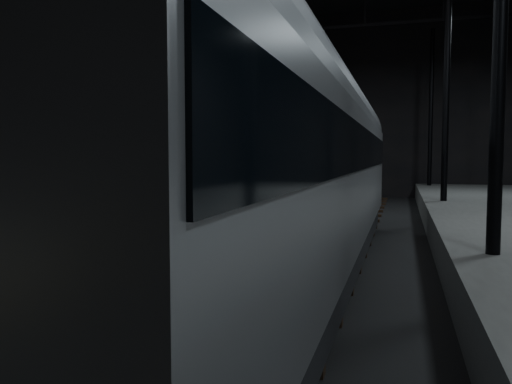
% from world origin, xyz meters
% --- Properties ---
extents(ground, '(44.00, 44.00, 0.00)m').
position_xyz_m(ground, '(0.00, 0.00, 0.00)').
color(ground, black).
rests_on(ground, ground).
extents(platform_left, '(9.00, 43.80, 1.00)m').
position_xyz_m(platform_left, '(-7.50, 0.00, 0.50)').
color(platform_left, '#51514F').
rests_on(platform_left, ground).
extents(tactile_strip, '(0.50, 43.80, 0.01)m').
position_xyz_m(tactile_strip, '(-3.25, 0.00, 1.00)').
color(tactile_strip, olive).
rests_on(tactile_strip, platform_left).
extents(track, '(2.40, 43.00, 0.24)m').
position_xyz_m(track, '(0.00, 0.00, 0.07)').
color(track, '#3F3328').
rests_on(track, ground).
extents(train, '(2.79, 18.57, 4.96)m').
position_xyz_m(train, '(-0.00, -3.43, 2.77)').
color(train, '#95979D').
rests_on(train, ground).
extents(woman, '(0.75, 0.62, 1.75)m').
position_xyz_m(woman, '(-4.09, -5.68, 1.88)').
color(woman, tan).
rests_on(woman, platform_left).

